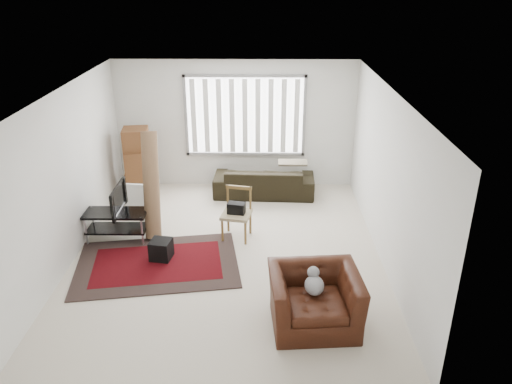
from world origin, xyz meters
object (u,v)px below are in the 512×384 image
tv_stand (116,220)px  side_chair (237,212)px  sofa (264,177)px  armchair (314,296)px  moving_boxes (139,166)px

tv_stand → side_chair: bearing=3.2°
sofa → side_chair: size_ratio=2.30×
tv_stand → sofa: bearing=37.5°
sofa → armchair: bearing=101.2°
side_chair → armchair: size_ratio=0.73×
armchair → tv_stand: bearing=140.8°
tv_stand → moving_boxes: bearing=89.5°
tv_stand → sofa: size_ratio=0.52×
moving_boxes → side_chair: size_ratio=1.63×
sofa → side_chair: (-0.48, -1.84, 0.10)m
sofa → side_chair: side_chair is taller
sofa → side_chair: bearing=77.8°
moving_boxes → side_chair: 2.66m
moving_boxes → armchair: size_ratio=1.18×
tv_stand → moving_boxes: (0.01, 1.79, 0.30)m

